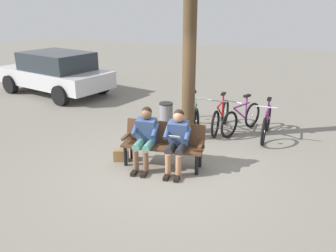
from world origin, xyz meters
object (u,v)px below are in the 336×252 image
at_px(tree_trunk, 189,72).
at_px(bicycle_blue, 241,119).
at_px(person_reading, 177,138).
at_px(bicycle_silver, 194,114).
at_px(bench, 164,141).
at_px(parked_car, 56,72).
at_px(litter_bin, 166,118).
at_px(bicycle_red, 266,123).
at_px(person_companion, 145,135).
at_px(handbag, 121,155).
at_px(bicycle_black, 221,117).

distance_m(tree_trunk, bicycle_blue, 1.90).
xyz_separation_m(person_reading, bicycle_silver, (0.40, -2.48, -0.31)).
height_order(tree_trunk, bicycle_blue, tree_trunk).
relative_size(bench, parked_car, 0.36).
bearing_deg(litter_bin, parked_car, -24.60).
height_order(person_reading, bicycle_red, person_reading).
bearing_deg(person_companion, bench, -153.01).
bearing_deg(handbag, bench, -169.45).
bearing_deg(bicycle_red, bicycle_blue, -102.42).
height_order(person_reading, parked_car, parked_car).
bearing_deg(bicycle_blue, handbag, -14.64).
distance_m(tree_trunk, parked_car, 6.22).
relative_size(litter_bin, bicycle_blue, 0.51).
relative_size(person_reading, parked_car, 0.27).
distance_m(person_reading, tree_trunk, 1.91).
xyz_separation_m(litter_bin, bicycle_blue, (-1.71, -0.77, -0.04)).
bearing_deg(bicycle_red, bicycle_black, -95.20).
xyz_separation_m(tree_trunk, bicycle_red, (-1.73, -0.75, -1.26)).
distance_m(person_reading, handbag, 1.33).
bearing_deg(person_companion, bicycle_red, -135.54).
bearing_deg(tree_trunk, handbag, 61.35).
relative_size(person_companion, tree_trunk, 0.37).
height_order(handbag, bicycle_silver, bicycle_silver).
bearing_deg(bicycle_silver, bicycle_blue, 68.87).
bearing_deg(tree_trunk, bench, 89.10).
relative_size(tree_trunk, bicycle_black, 1.92).
height_order(bicycle_black, bicycle_silver, same).
bearing_deg(bicycle_black, tree_trunk, -33.30).
relative_size(bench, handbag, 5.46).
xyz_separation_m(bench, parked_car, (5.63, -3.93, 0.27)).
xyz_separation_m(bench, person_reading, (-0.33, 0.13, 0.16)).
bearing_deg(handbag, person_reading, -178.59).
relative_size(person_reading, handbag, 4.00).
xyz_separation_m(tree_trunk, bicycle_silver, (0.09, -0.85, -1.26)).
height_order(bench, parked_car, parked_car).
relative_size(person_reading, bicycle_silver, 0.76).
bearing_deg(bicycle_red, tree_trunk, -66.22).
bearing_deg(bicycle_red, bench, -37.74).
height_order(person_reading, litter_bin, person_reading).
bearing_deg(litter_bin, bicycle_blue, -155.77).
relative_size(bicycle_silver, parked_car, 0.35).
height_order(litter_bin, bicycle_silver, bicycle_silver).
height_order(person_reading, bicycle_black, person_reading).
bearing_deg(bench, bicycle_red, -133.35).
distance_m(bicycle_black, parked_car, 6.46).
distance_m(bench, bicycle_blue, 2.64).
bearing_deg(bicycle_black, handbag, -29.52).
distance_m(bicycle_red, bicycle_blue, 0.63).
distance_m(person_companion, parked_car, 6.73).
height_order(bench, litter_bin, bench).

